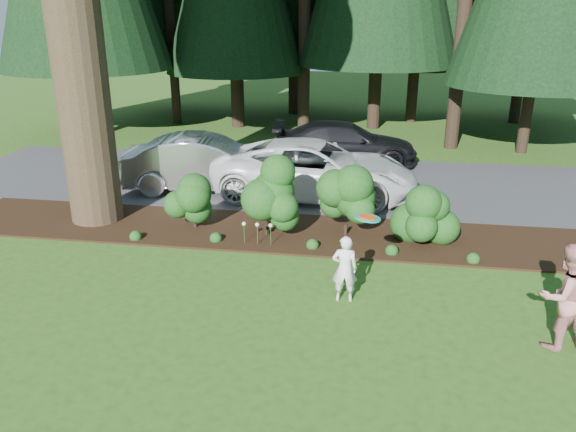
# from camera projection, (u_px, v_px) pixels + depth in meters

# --- Properties ---
(ground) EXTENTS (80.00, 80.00, 0.00)m
(ground) POSITION_uv_depth(u_px,v_px,m) (246.00, 299.00, 10.27)
(ground) COLOR #2A4D16
(ground) RESTS_ON ground
(mulch_bed) EXTENTS (16.00, 2.50, 0.05)m
(mulch_bed) POSITION_uv_depth(u_px,v_px,m) (278.00, 232.00, 13.27)
(mulch_bed) COLOR black
(mulch_bed) RESTS_ON ground
(driveway) EXTENTS (22.00, 6.00, 0.03)m
(driveway) POSITION_uv_depth(u_px,v_px,m) (302.00, 181.00, 17.21)
(driveway) COLOR #38383A
(driveway) RESTS_ON ground
(shrub_row) EXTENTS (6.53, 1.60, 1.61)m
(shrub_row) POSITION_uv_depth(u_px,v_px,m) (310.00, 204.00, 12.78)
(shrub_row) COLOR #154314
(shrub_row) RESTS_ON ground
(lily_cluster) EXTENTS (0.69, 0.09, 0.57)m
(lily_cluster) POSITION_uv_depth(u_px,v_px,m) (257.00, 226.00, 12.36)
(lily_cluster) COLOR #154314
(lily_cluster) RESTS_ON ground
(car_silver_wagon) EXTENTS (4.99, 2.36, 1.58)m
(car_silver_wagon) POSITION_uv_depth(u_px,v_px,m) (207.00, 163.00, 16.10)
(car_silver_wagon) COLOR silver
(car_silver_wagon) RESTS_ON driveway
(car_white_suv) EXTENTS (5.68, 2.76, 1.56)m
(car_white_suv) POSITION_uv_depth(u_px,v_px,m) (315.00, 169.00, 15.54)
(car_white_suv) COLOR silver
(car_white_suv) RESTS_ON driveway
(car_dark_suv) EXTENTS (5.00, 2.48, 1.40)m
(car_dark_suv) POSITION_uv_depth(u_px,v_px,m) (345.00, 143.00, 18.88)
(car_dark_suv) COLOR black
(car_dark_suv) RESTS_ON driveway
(child) EXTENTS (0.47, 0.32, 1.26)m
(child) POSITION_uv_depth(u_px,v_px,m) (345.00, 269.00, 10.01)
(child) COLOR white
(child) RESTS_ON ground
(adult) EXTENTS (1.01, 0.89, 1.74)m
(adult) POSITION_uv_depth(u_px,v_px,m) (564.00, 296.00, 8.54)
(adult) COLOR #AC161F
(adult) RESTS_ON ground
(frisbee) EXTENTS (0.46, 0.46, 0.09)m
(frisbee) POSITION_uv_depth(u_px,v_px,m) (368.00, 218.00, 9.62)
(frisbee) COLOR teal
(frisbee) RESTS_ON ground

